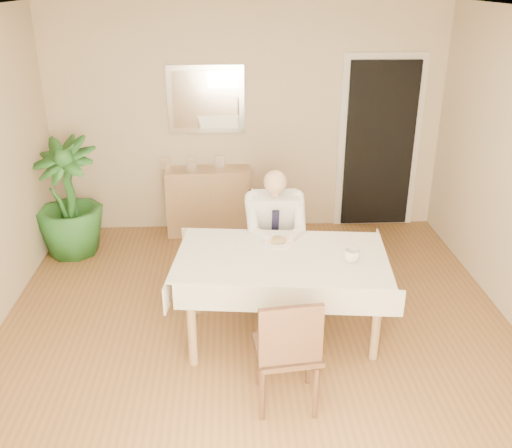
{
  "coord_description": "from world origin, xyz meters",
  "views": [
    {
      "loc": [
        -0.21,
        -3.94,
        2.83
      ],
      "look_at": [
        0.0,
        0.35,
        0.95
      ],
      "focal_mm": 40.0,
      "sensor_mm": 36.0,
      "label": 1
    }
  ],
  "objects_px": {
    "chair_far": "(273,234)",
    "coffee_mug": "(352,256)",
    "dining_table": "(281,265)",
    "potted_palm": "(67,198)",
    "chair_near": "(288,348)",
    "sideboard": "(209,201)",
    "seated_man": "(275,232)"
  },
  "relations": [
    {
      "from": "dining_table",
      "to": "sideboard",
      "type": "bearing_deg",
      "value": 113.04
    },
    {
      "from": "coffee_mug",
      "to": "chair_far",
      "type": "bearing_deg",
      "value": 118.19
    },
    {
      "from": "dining_table",
      "to": "potted_palm",
      "type": "height_order",
      "value": "potted_palm"
    },
    {
      "from": "dining_table",
      "to": "coffee_mug",
      "type": "relative_size",
      "value": 14.47
    },
    {
      "from": "seated_man",
      "to": "potted_palm",
      "type": "bearing_deg",
      "value": 153.02
    },
    {
      "from": "chair_near",
      "to": "sideboard",
      "type": "distance_m",
      "value": 3.14
    },
    {
      "from": "dining_table",
      "to": "chair_far",
      "type": "height_order",
      "value": "chair_far"
    },
    {
      "from": "potted_palm",
      "to": "chair_far",
      "type": "bearing_deg",
      "value": -20.4
    },
    {
      "from": "chair_far",
      "to": "coffee_mug",
      "type": "bearing_deg",
      "value": -55.82
    },
    {
      "from": "sideboard",
      "to": "chair_near",
      "type": "bearing_deg",
      "value": -80.76
    },
    {
      "from": "chair_far",
      "to": "coffee_mug",
      "type": "xyz_separation_m",
      "value": [
        0.54,
        -1.01,
        0.26
      ]
    },
    {
      "from": "chair_near",
      "to": "seated_man",
      "type": "xyz_separation_m",
      "value": [
        0.03,
        1.5,
        0.18
      ]
    },
    {
      "from": "dining_table",
      "to": "coffee_mug",
      "type": "height_order",
      "value": "coffee_mug"
    },
    {
      "from": "chair_far",
      "to": "sideboard",
      "type": "height_order",
      "value": "chair_far"
    },
    {
      "from": "seated_man",
      "to": "sideboard",
      "type": "height_order",
      "value": "seated_man"
    },
    {
      "from": "seated_man",
      "to": "coffee_mug",
      "type": "distance_m",
      "value": 0.91
    },
    {
      "from": "chair_near",
      "to": "potted_palm",
      "type": "bearing_deg",
      "value": 121.98
    },
    {
      "from": "potted_palm",
      "to": "chair_near",
      "type": "bearing_deg",
      "value": -50.86
    },
    {
      "from": "chair_far",
      "to": "sideboard",
      "type": "relative_size",
      "value": 0.98
    },
    {
      "from": "chair_far",
      "to": "coffee_mug",
      "type": "relative_size",
      "value": 7.6
    },
    {
      "from": "dining_table",
      "to": "sideboard",
      "type": "distance_m",
      "value": 2.28
    },
    {
      "from": "sideboard",
      "to": "seated_man",
      "type": "bearing_deg",
      "value": -69.62
    },
    {
      "from": "chair_far",
      "to": "chair_near",
      "type": "relative_size",
      "value": 1.06
    },
    {
      "from": "dining_table",
      "to": "coffee_mug",
      "type": "distance_m",
      "value": 0.57
    },
    {
      "from": "dining_table",
      "to": "sideboard",
      "type": "xyz_separation_m",
      "value": [
        -0.66,
        2.17,
        -0.28
      ]
    },
    {
      "from": "chair_near",
      "to": "sideboard",
      "type": "xyz_separation_m",
      "value": [
        -0.62,
        3.08,
        -0.12
      ]
    },
    {
      "from": "seated_man",
      "to": "potted_palm",
      "type": "height_order",
      "value": "potted_palm"
    },
    {
      "from": "dining_table",
      "to": "chair_near",
      "type": "distance_m",
      "value": 0.92
    },
    {
      "from": "chair_near",
      "to": "coffee_mug",
      "type": "distance_m",
      "value": 1.01
    },
    {
      "from": "dining_table",
      "to": "potted_palm",
      "type": "xyz_separation_m",
      "value": [
        -2.14,
        1.68,
        -0.02
      ]
    },
    {
      "from": "potted_palm",
      "to": "sideboard",
      "type": "bearing_deg",
      "value": 17.99
    },
    {
      "from": "coffee_mug",
      "to": "sideboard",
      "type": "xyz_separation_m",
      "value": [
        -1.2,
        2.29,
        -0.41
      ]
    }
  ]
}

